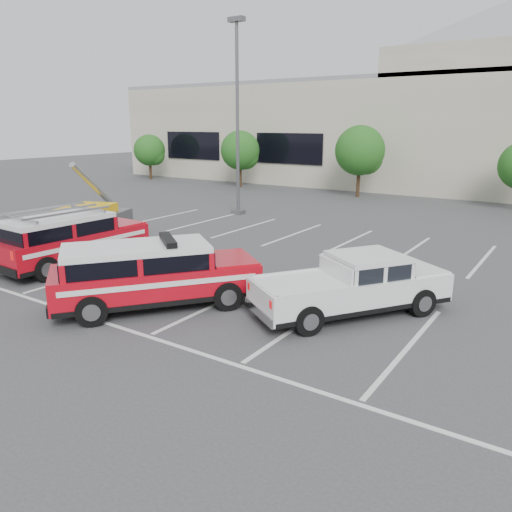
# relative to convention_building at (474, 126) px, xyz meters

# --- Properties ---
(ground) EXTENTS (120.00, 120.00, 0.00)m
(ground) POSITION_rel_convention_building_xyz_m (-0.18, -31.86, -4.72)
(ground) COLOR #3A3A3D
(ground) RESTS_ON ground
(stall_markings) EXTENTS (23.00, 15.00, 0.01)m
(stall_markings) POSITION_rel_convention_building_xyz_m (-0.18, -27.36, -4.71)
(stall_markings) COLOR silver
(stall_markings) RESTS_ON ground
(convention_building) EXTENTS (60.00, 16.99, 13.20)m
(convention_building) POSITION_rel_convention_building_xyz_m (0.00, 0.00, 0.00)
(convention_building) COLOR beige
(convention_building) RESTS_ON ground
(tree_far_left) EXTENTS (2.77, 2.77, 3.99)m
(tree_far_left) POSITION_rel_convention_building_xyz_m (-25.09, -9.82, -2.22)
(tree_far_left) COLOR #3F2B19
(tree_far_left) RESTS_ON ground
(tree_left) EXTENTS (3.07, 3.07, 4.42)m
(tree_left) POSITION_rel_convention_building_xyz_m (-15.09, -9.82, -1.95)
(tree_left) COLOR #3F2B19
(tree_left) RESTS_ON ground
(tree_mid_left) EXTENTS (3.37, 3.37, 4.85)m
(tree_mid_left) POSITION_rel_convention_building_xyz_m (-5.09, -9.82, -1.68)
(tree_mid_left) COLOR #3F2B19
(tree_mid_left) RESTS_ON ground
(light_pole_left) EXTENTS (0.90, 0.60, 10.24)m
(light_pole_left) POSITION_rel_convention_building_xyz_m (-8.18, -19.86, 0.47)
(light_pole_left) COLOR #59595E
(light_pole_left) RESTS_ON ground
(fire_chief_suv) EXTENTS (4.99, 5.60, 1.95)m
(fire_chief_suv) POSITION_rel_convention_building_xyz_m (-1.54, -33.13, -3.92)
(fire_chief_suv) COLOR #AC0815
(fire_chief_suv) RESTS_ON ground
(white_pickup) EXTENTS (4.48, 5.35, 1.61)m
(white_pickup) POSITION_rel_convention_building_xyz_m (3.28, -30.57, -4.08)
(white_pickup) COLOR silver
(white_pickup) RESTS_ON ground
(ladder_suv) EXTENTS (2.31, 5.39, 2.09)m
(ladder_suv) POSITION_rel_convention_building_xyz_m (-6.96, -31.82, -3.88)
(ladder_suv) COLOR #AC0815
(ladder_suv) RESTS_ON ground
(utility_rig) EXTENTS (3.60, 4.74, 3.44)m
(utility_rig) POSITION_rel_convention_building_xyz_m (-9.80, -28.97, -4.03)
(utility_rig) COLOR #59595E
(utility_rig) RESTS_ON ground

